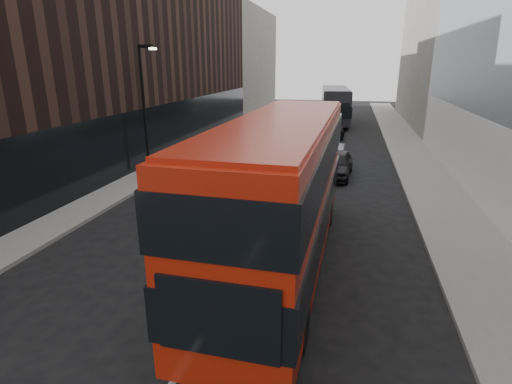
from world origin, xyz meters
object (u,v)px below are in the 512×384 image
Objects in this scene: grey_bus at (335,105)px; red_bus at (282,188)px; car_a at (336,164)px; street_lamp at (145,101)px; car_b at (332,155)px; car_c at (329,134)px.

red_bus is at bearing -94.95° from grey_bus.
grey_bus is at bearing 96.80° from car_a.
car_b is at bearing 22.49° from street_lamp.
red_bus is at bearing -82.72° from car_c.
car_b is (-0.34, 2.62, -0.07)m from car_a.
car_c is (9.68, 11.92, -3.45)m from street_lamp.
car_a is at bearing -91.81° from grey_bus.
street_lamp is 0.60× the size of grey_bus.
car_c reaches higher than car_b.
grey_bus reaches higher than car_b.
grey_bus is (9.60, 23.15, -2.18)m from street_lamp.
grey_bus is at bearing 95.44° from car_b.
car_c is at bearing 90.65° from red_bus.
street_lamp is 11.76m from car_b.
car_a is at bearing -76.48° from car_c.
car_b is at bearing 87.53° from red_bus.
car_b is (0.87, 13.86, -1.95)m from red_bus.
car_c is at bearing 50.93° from street_lamp.
grey_bus is at bearing 67.48° from street_lamp.
grey_bus is at bearing 90.96° from red_bus.
grey_bus is 2.74× the size of car_a.
car_c is (0.18, 21.48, -1.89)m from red_bus.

